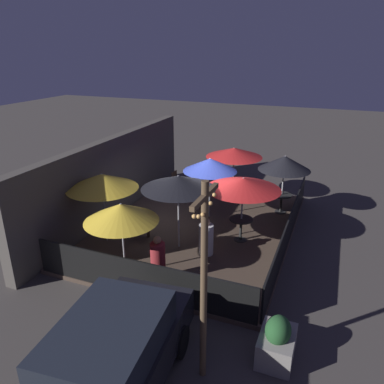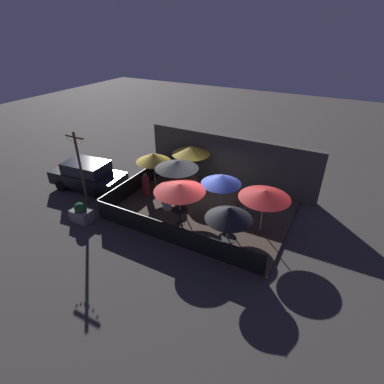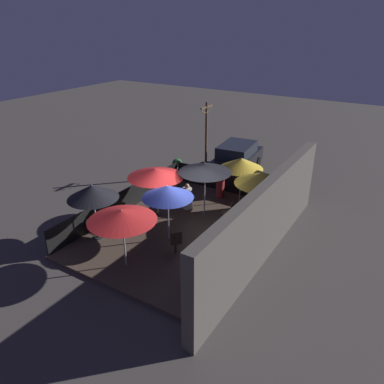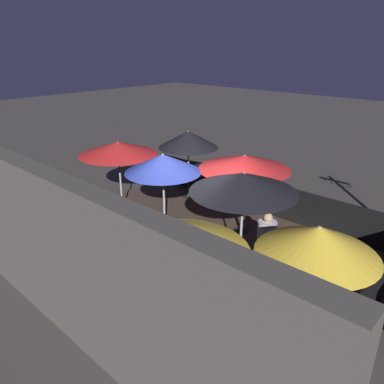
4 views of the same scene
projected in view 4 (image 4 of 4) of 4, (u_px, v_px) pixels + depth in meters
ground_plane at (189, 253)px, 8.99m from camera, size 60.00×60.00×0.00m
patio_deck at (189, 250)px, 8.97m from camera, size 8.15×6.04×0.12m
building_wall at (56, 253)px, 6.23m from camera, size 9.75×0.36×2.87m
fence_front at (258, 195)px, 10.82m from camera, size 7.95×0.05×0.95m
fence_side_left at (365, 306)px, 6.25m from camera, size 0.05×5.84×0.95m
patio_umbrella_0 at (244, 162)px, 9.08m from camera, size 2.27×2.27×2.06m
patio_umbrella_1 at (188, 139)px, 11.28m from camera, size 1.82×1.82×2.13m
patio_umbrella_2 at (163, 163)px, 8.86m from camera, size 1.85×1.85×2.14m
patio_umbrella_3 at (318, 241)px, 5.64m from camera, size 1.89×1.89×2.03m
patio_umbrella_4 at (118, 148)px, 10.36m from camera, size 2.18×2.18×2.04m
patio_umbrella_5 at (178, 237)px, 5.43m from camera, size 2.13×2.13×2.18m
patio_umbrella_6 at (244, 182)px, 7.22m from camera, size 2.13×2.13×2.26m
dining_table_0 at (242, 211)px, 9.56m from camera, size 0.72×0.72×0.74m
dining_table_1 at (188, 181)px, 11.77m from camera, size 0.73×0.73×0.70m
patio_chair_0 at (56, 224)px, 9.07m from camera, size 0.43×0.43×0.91m
patio_chair_1 at (193, 274)px, 7.09m from camera, size 0.50×0.50×0.92m
patio_chair_2 at (123, 219)px, 9.28m from camera, size 0.56×0.56×0.92m
patron_0 at (328, 280)px, 6.79m from camera, size 0.47×0.47×1.28m
patron_1 at (266, 239)px, 8.36m from camera, size 0.58×0.58×1.13m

